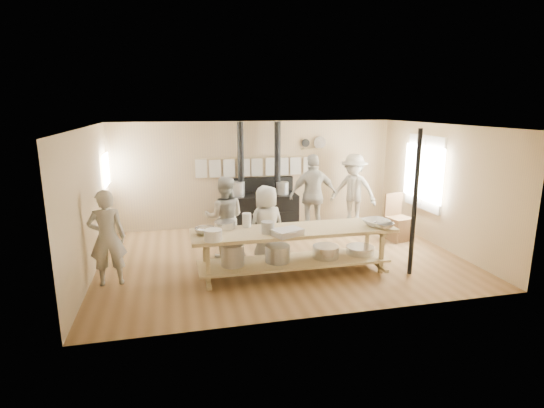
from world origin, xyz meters
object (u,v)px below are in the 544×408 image
object	(u,v)px
prep_table	(294,247)
cook_left	(225,218)
cook_center	(266,225)
cook_right	(313,195)
chair	(398,226)
stove	(260,208)
cook_far_left	(107,238)
roasting_pan	(288,232)
cook_by_window	(353,190)

from	to	relation	value
prep_table	cook_left	distance (m)	1.62
cook_center	cook_right	size ratio (longest dim) A/B	0.80
cook_left	chair	world-z (taller)	cook_left
prep_table	cook_center	bearing A→B (deg)	119.73
stove	cook_far_left	distance (m)	4.17
cook_far_left	roasting_pan	size ratio (longest dim) A/B	3.41
prep_table	cook_left	xyz separation A→B (m)	(-1.07, 1.18, 0.30)
cook_by_window	chair	distance (m)	1.53
cook_center	chair	xyz separation A→B (m)	(3.23, 0.83, -0.46)
stove	cook_right	distance (m)	1.44
roasting_pan	cook_left	bearing A→B (deg)	120.10
roasting_pan	stove	bearing A→B (deg)	86.51
cook_center	prep_table	bearing A→B (deg)	100.85
cook_by_window	roasting_pan	size ratio (longest dim) A/B	3.76
cook_by_window	roasting_pan	xyz separation A→B (m)	(-2.54, -3.08, -0.00)
cook_center	cook_by_window	world-z (taller)	cook_by_window
cook_far_left	chair	world-z (taller)	cook_far_left
stove	cook_right	xyz separation A→B (m)	(1.09, -0.83, 0.43)
cook_right	roasting_pan	xyz separation A→B (m)	(-1.30, -2.52, -0.05)
chair	roasting_pan	world-z (taller)	chair
prep_table	cook_center	size ratio (longest dim) A/B	2.35
cook_center	roasting_pan	world-z (taller)	cook_center
cook_by_window	cook_right	bearing A→B (deg)	-113.51
cook_far_left	stove	bearing A→B (deg)	-143.39
cook_far_left	cook_right	xyz separation A→B (m)	(4.24, 1.89, 0.13)
cook_center	stove	bearing A→B (deg)	-117.35
cook_center	chair	world-z (taller)	cook_center
stove	chair	xyz separation A→B (m)	(2.88, -1.57, -0.22)
chair	cook_far_left	bearing A→B (deg)	177.60
prep_table	cook_by_window	xyz separation A→B (m)	(2.34, 2.75, 0.39)
cook_left	roasting_pan	xyz separation A→B (m)	(0.87, -1.51, 0.09)
cook_center	roasting_pan	size ratio (longest dim) A/B	3.18
cook_left	cook_by_window	bearing A→B (deg)	-143.37
cook_right	cook_by_window	bearing A→B (deg)	-155.17
cook_far_left	cook_left	distance (m)	2.24
cook_left	chair	bearing A→B (deg)	-164.20
prep_table	cook_by_window	distance (m)	3.63
cook_right	roasting_pan	bearing A→B (deg)	63.23
cook_by_window	stove	bearing A→B (deg)	-144.36
cook_by_window	roasting_pan	distance (m)	3.99
cook_by_window	cook_left	bearing A→B (deg)	-113.06
stove	chair	bearing A→B (deg)	-28.60
cook_right	chair	xyz separation A→B (m)	(1.78, -0.74, -0.65)
cook_left	chair	xyz separation A→B (m)	(3.95, 0.27, -0.51)
cook_left	cook_center	distance (m)	0.91
cook_left	stove	bearing A→B (deg)	-108.46
stove	cook_left	bearing A→B (deg)	-120.31
cook_left	cook_center	xyz separation A→B (m)	(0.72, -0.55, -0.05)
prep_table	cook_left	bearing A→B (deg)	132.43
cook_left	chair	distance (m)	4.00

